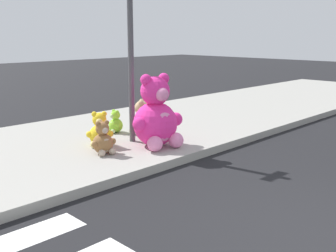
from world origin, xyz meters
TOP-DOWN VIEW (x-y plane):
  - ground_plane at (0.00, 0.00)m, footprint 60.00×60.00m
  - sidewalk at (0.00, 5.20)m, footprint 28.00×4.40m
  - sign_pole at (1.00, 4.40)m, footprint 0.56×0.11m
  - plush_pink_large at (1.09, 3.81)m, footprint 1.03×0.95m
  - plush_lime at (1.21, 5.21)m, footprint 0.34×0.38m
  - plush_brown at (0.07, 4.09)m, footprint 0.45×0.41m
  - plush_yellow at (0.35, 4.57)m, footprint 0.46×0.47m
  - plush_tan at (1.53, 4.76)m, footprint 0.52×0.52m

SIDE VIEW (x-z plane):
  - ground_plane at x=0.00m, z-range 0.00..0.00m
  - sidewalk at x=0.00m, z-range 0.00..0.15m
  - plush_lime at x=1.21m, z-range 0.10..0.59m
  - plush_brown at x=0.07m, z-range 0.09..0.68m
  - plush_yellow at x=0.35m, z-range 0.08..0.74m
  - plush_tan at x=1.53m, z-range 0.08..0.80m
  - plush_pink_large at x=1.09m, z-range 0.01..1.37m
  - sign_pole at x=1.00m, z-range 0.25..3.45m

